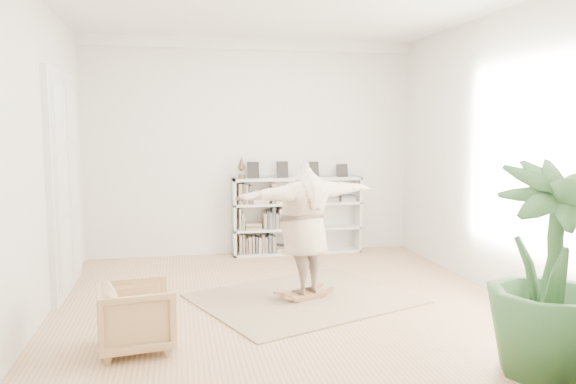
% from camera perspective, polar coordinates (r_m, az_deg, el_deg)
% --- Properties ---
extents(floor, '(6.00, 6.00, 0.00)m').
position_cam_1_polar(floor, '(6.90, -0.23, -11.50)').
color(floor, '#9D7751').
rests_on(floor, ground).
extents(room_shell, '(6.00, 6.00, 6.00)m').
position_cam_1_polar(room_shell, '(9.57, -3.73, 14.75)').
color(room_shell, silver).
rests_on(room_shell, floor).
extents(doors, '(0.09, 1.78, 2.92)m').
position_cam_1_polar(doors, '(7.91, -21.76, 0.72)').
color(doors, white).
rests_on(doors, floor).
extents(bookshelf, '(2.20, 0.35, 1.64)m').
position_cam_1_polar(bookshelf, '(9.59, 0.91, -2.50)').
color(bookshelf, silver).
rests_on(bookshelf, floor).
extents(armchair, '(0.81, 0.79, 0.65)m').
position_cam_1_polar(armchair, '(5.72, -15.17, -12.13)').
color(armchair, tan).
rests_on(armchair, floor).
extents(rug, '(3.07, 2.79, 0.02)m').
position_cam_1_polar(rug, '(7.16, 1.64, -10.74)').
color(rug, tan).
rests_on(rug, floor).
extents(rocker_board, '(0.59, 0.47, 0.11)m').
position_cam_1_polar(rocker_board, '(7.14, 1.64, -10.29)').
color(rocker_board, brown).
rests_on(rocker_board, rug).
extents(person, '(2.05, 1.25, 1.62)m').
position_cam_1_polar(person, '(6.94, 1.66, -3.39)').
color(person, tan).
rests_on(person, rocker_board).
extents(houseplant, '(1.14, 1.14, 1.86)m').
position_cam_1_polar(houseplant, '(5.32, 25.04, -7.17)').
color(houseplant, '#2D572B').
rests_on(houseplant, floor).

